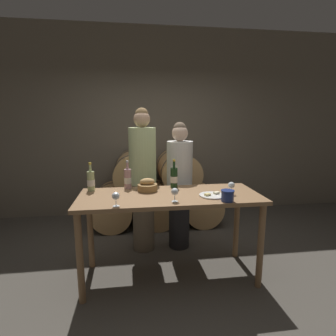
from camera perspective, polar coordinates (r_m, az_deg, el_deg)
ground_plane at (r=3.09m, az=0.39°, el=-22.37°), size 10.00×10.00×0.00m
stone_wall_back at (r=4.69m, az=-3.28°, el=9.63°), size 10.00×0.12×3.20m
barrel_stack at (r=4.28m, az=-2.53°, el=-5.01°), size 2.04×0.89×1.18m
tasting_table at (r=2.74m, az=0.42°, el=-8.14°), size 1.85×0.73×0.92m
person_left at (r=3.31m, az=-5.48°, el=-2.48°), size 0.34×0.34×1.82m
person_right at (r=3.38m, az=2.51°, el=-3.73°), size 0.33×0.33×1.65m
wine_bottle_red at (r=2.94m, az=1.31°, el=-2.11°), size 0.08×0.08×0.32m
wine_bottle_white at (r=2.93m, az=-16.44°, el=-2.73°), size 0.08×0.08×0.31m
wine_bottle_rose at (r=2.94m, az=-8.76°, el=-2.31°), size 0.08×0.08×0.31m
blue_crock at (r=2.53m, az=12.84°, el=-5.79°), size 0.13×0.13×0.11m
bread_basket at (r=2.82m, az=-4.51°, el=-3.95°), size 0.21×0.21×0.14m
cheese_plate at (r=2.68m, az=9.56°, el=-5.86°), size 0.26×0.26×0.04m
wine_glass_far_left at (r=2.37m, az=-11.30°, el=-6.08°), size 0.07×0.07×0.13m
wine_glass_left at (r=2.45m, az=1.49°, el=-5.27°), size 0.07×0.07×0.13m
wine_glass_center at (r=2.76m, az=13.63°, el=-3.75°), size 0.07×0.07×0.13m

